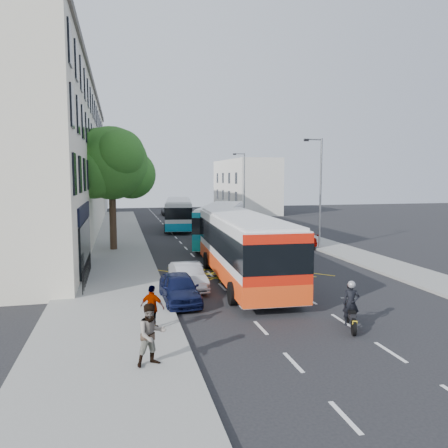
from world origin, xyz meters
TOP-DOWN VIEW (x-y plane):
  - ground at (0.00, 0.00)m, footprint 120.00×120.00m
  - pavement_left at (-8.50, 15.00)m, footprint 5.00×70.00m
  - pavement_right at (7.50, 15.00)m, footprint 3.00×70.00m
  - terrace_main at (-14.00, 24.49)m, footprint 8.30×45.00m
  - terrace_far at (-14.00, 55.00)m, footprint 8.00×20.00m
  - building_right at (11.00, 48.00)m, footprint 6.00×18.00m
  - street_tree at (-8.51, 14.97)m, footprint 6.30×5.70m
  - lamp_near at (6.20, 12.00)m, footprint 1.45×0.15m
  - lamp_far at (6.20, 32.00)m, footprint 1.45×0.15m
  - railings at (-9.70, 5.30)m, footprint 0.08×5.60m
  - bus_near at (-1.90, 3.95)m, footprint 3.46×12.26m
  - bus_mid at (-0.17, 16.09)m, footprint 6.38×11.48m
  - bus_far at (-2.05, 27.62)m, footprint 3.97×11.15m
  - motorbike at (-0.14, -3.83)m, footprint 0.82×1.88m
  - parked_car_blue at (-5.60, 0.83)m, footprint 1.61×3.77m
  - parked_car_silver at (-4.90, 3.08)m, footprint 1.51×3.79m
  - red_hatchback at (5.43, 14.02)m, footprint 1.98×4.16m
  - distant_car_grey at (-1.24, 43.97)m, footprint 2.11×4.36m
  - distant_car_silver at (2.50, 34.49)m, footprint 2.14×4.31m
  - distant_car_dark at (4.57, 44.23)m, footprint 1.87×4.03m
  - pedestrian_near at (-7.24, -5.55)m, footprint 1.02×0.90m
  - pedestrian_far at (-7.00, -2.61)m, footprint 0.96×0.78m

SIDE VIEW (x-z plane):
  - ground at x=0.00m, z-range 0.00..0.00m
  - pavement_left at x=-8.50m, z-range 0.00..0.15m
  - pavement_right at x=7.50m, z-range 0.00..0.15m
  - red_hatchback at x=5.43m, z-range 0.00..1.17m
  - distant_car_grey at x=-1.24m, z-range 0.00..1.20m
  - parked_car_silver at x=-4.90m, z-range 0.00..1.23m
  - parked_car_blue at x=-5.60m, z-range 0.00..1.27m
  - distant_car_dark at x=4.57m, z-range 0.00..1.28m
  - distant_car_silver at x=2.50m, z-range 0.00..1.41m
  - railings at x=-9.70m, z-range 0.15..1.29m
  - motorbike at x=-0.14m, z-range -0.05..1.69m
  - pedestrian_far at x=-7.00m, z-range 0.15..1.68m
  - pedestrian_near at x=-7.24m, z-range 0.15..1.91m
  - bus_far at x=-2.05m, z-range 0.08..3.15m
  - bus_mid at x=-0.17m, z-range 0.08..3.25m
  - bus_near at x=-1.90m, z-range 0.09..3.50m
  - building_right at x=11.00m, z-range 0.00..8.00m
  - lamp_near at x=6.20m, z-range 0.62..8.62m
  - lamp_far at x=6.20m, z-range 0.62..8.62m
  - terrace_far at x=-14.00m, z-range 0.00..10.00m
  - street_tree at x=-8.51m, z-range 1.89..10.69m
  - terrace_main at x=-14.00m, z-range 0.01..13.51m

